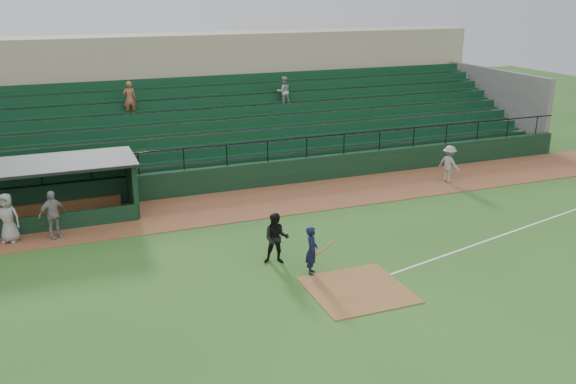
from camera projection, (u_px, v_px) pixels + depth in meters
name	position (u px, v px, depth m)	size (l,w,h in m)	color
ground	(343.00, 277.00, 20.28)	(90.00, 90.00, 0.00)	#2D5D1E
warning_track	(263.00, 202.00, 27.35)	(40.00, 4.00, 0.03)	brown
home_plate_dirt	(357.00, 290.00, 19.39)	(3.00, 3.00, 0.03)	brown
foul_line	(514.00, 231.00, 24.10)	(18.00, 0.09, 0.01)	white
stadium_structure	(213.00, 116.00, 34.12)	(38.00, 13.08, 6.40)	black
dugout	(22.00, 188.00, 24.95)	(8.90, 3.20, 2.42)	black
batter_at_plate	(312.00, 251.00, 20.24)	(1.10, 0.73, 1.67)	black
umpire	(276.00, 238.00, 21.05)	(0.88, 0.68, 1.81)	black
runner	(449.00, 164.00, 29.92)	(1.16, 0.66, 1.79)	gray
dugout_player_a	(53.00, 214.00, 23.12)	(1.09, 0.45, 1.86)	gray
dugout_player_b	(7.00, 218.00, 22.74)	(0.92, 0.60, 1.88)	gray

